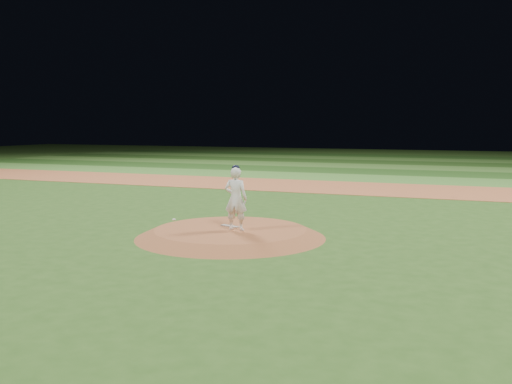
% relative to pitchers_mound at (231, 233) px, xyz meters
% --- Properties ---
extents(ground, '(120.00, 120.00, 0.00)m').
position_rel_pitchers_mound_xyz_m(ground, '(0.00, 0.00, -0.12)').
color(ground, '#2B501A').
rests_on(ground, ground).
extents(infield_dirt_band, '(70.00, 6.00, 0.02)m').
position_rel_pitchers_mound_xyz_m(infield_dirt_band, '(0.00, 14.00, -0.12)').
color(infield_dirt_band, '#A45932').
rests_on(infield_dirt_band, ground).
extents(outfield_stripe_0, '(70.00, 5.00, 0.02)m').
position_rel_pitchers_mound_xyz_m(outfield_stripe_0, '(0.00, 19.50, -0.12)').
color(outfield_stripe_0, '#3F762B').
rests_on(outfield_stripe_0, ground).
extents(outfield_stripe_1, '(70.00, 5.00, 0.02)m').
position_rel_pitchers_mound_xyz_m(outfield_stripe_1, '(0.00, 24.50, -0.12)').
color(outfield_stripe_1, '#214817').
rests_on(outfield_stripe_1, ground).
extents(outfield_stripe_2, '(70.00, 5.00, 0.02)m').
position_rel_pitchers_mound_xyz_m(outfield_stripe_2, '(0.00, 29.50, -0.12)').
color(outfield_stripe_2, '#3B6A26').
rests_on(outfield_stripe_2, ground).
extents(outfield_stripe_3, '(70.00, 5.00, 0.02)m').
position_rel_pitchers_mound_xyz_m(outfield_stripe_3, '(0.00, 34.50, -0.12)').
color(outfield_stripe_3, '#1F4115').
rests_on(outfield_stripe_3, ground).
extents(outfield_stripe_4, '(70.00, 5.00, 0.02)m').
position_rel_pitchers_mound_xyz_m(outfield_stripe_4, '(0.00, 39.50, -0.12)').
color(outfield_stripe_4, '#376324').
rests_on(outfield_stripe_4, ground).
extents(outfield_stripe_5, '(70.00, 5.00, 0.02)m').
position_rel_pitchers_mound_xyz_m(outfield_stripe_5, '(0.00, 44.50, -0.12)').
color(outfield_stripe_5, '#204616').
rests_on(outfield_stripe_5, ground).
extents(pitchers_mound, '(5.50, 5.50, 0.25)m').
position_rel_pitchers_mound_xyz_m(pitchers_mound, '(0.00, 0.00, 0.00)').
color(pitchers_mound, brown).
rests_on(pitchers_mound, ground).
extents(pitching_rubber, '(0.63, 0.33, 0.03)m').
position_rel_pitchers_mound_xyz_m(pitching_rubber, '(-0.16, 0.32, 0.14)').
color(pitching_rubber, silver).
rests_on(pitching_rubber, pitchers_mound).
extents(rosin_bag, '(0.11, 0.11, 0.06)m').
position_rel_pitchers_mound_xyz_m(rosin_bag, '(-2.23, 0.63, 0.16)').
color(rosin_bag, white).
rests_on(rosin_bag, pitchers_mound).
extents(pitcher_on_mound, '(0.69, 0.48, 1.87)m').
position_rel_pitchers_mound_xyz_m(pitcher_on_mound, '(0.24, -0.16, 1.04)').
color(pitcher_on_mound, white).
rests_on(pitcher_on_mound, pitchers_mound).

